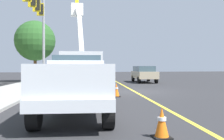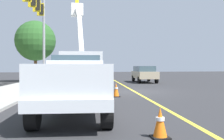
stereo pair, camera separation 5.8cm
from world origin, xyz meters
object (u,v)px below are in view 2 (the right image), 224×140
passing_minivan (144,73)px  traffic_cone_mid_front (116,90)px  utility_bucket_truck (83,67)px  service_pickup_truck (74,82)px  traffic_cone_mid_rear (106,80)px  traffic_signal_mast (39,17)px  traffic_cone_leading (160,123)px

passing_minivan → traffic_cone_mid_front: 12.87m
utility_bucket_truck → service_pickup_truck: bearing=173.7°
utility_bucket_truck → traffic_cone_mid_rear: size_ratio=9.69×
passing_minivan → traffic_cone_mid_front: passing_minivan is taller
traffic_cone_mid_rear → traffic_signal_mast: 7.85m
traffic_cone_leading → utility_bucket_truck: bearing=3.1°
utility_bucket_truck → traffic_signal_mast: (2.22, 3.22, 3.92)m
passing_minivan → traffic_signal_mast: traffic_signal_mast is taller
traffic_cone_mid_front → passing_minivan: bearing=-25.5°
traffic_cone_mid_front → traffic_signal_mast: traffic_signal_mast is taller
traffic_cone_mid_front → traffic_signal_mast: size_ratio=0.09×
traffic_cone_mid_rear → traffic_signal_mast: size_ratio=0.11×
traffic_cone_mid_rear → traffic_cone_mid_front: bearing=173.4°
passing_minivan → traffic_cone_mid_front: bearing=154.5°
traffic_cone_mid_front → traffic_cone_leading: bearing=174.9°
passing_minivan → traffic_cone_mid_rear: passing_minivan is taller
traffic_cone_mid_front → service_pickup_truck: bearing=152.9°
traffic_cone_mid_rear → traffic_cone_leading: bearing=174.1°
traffic_cone_mid_front → traffic_signal_mast: (7.18, 4.61, 5.15)m
service_pickup_truck → traffic_signal_mast: size_ratio=0.72×
utility_bucket_truck → passing_minivan: bearing=-46.2°
service_pickup_truck → passing_minivan: bearing=-26.0°
service_pickup_truck → traffic_cone_leading: service_pickup_truck is taller
passing_minivan → traffic_cone_leading: passing_minivan is taller
utility_bucket_truck → traffic_signal_mast: size_ratio=1.05×
utility_bucket_truck → traffic_cone_leading: bearing=-176.9°
traffic_signal_mast → traffic_cone_mid_rear: bearing=-71.4°
traffic_cone_leading → traffic_signal_mast: traffic_signal_mast is taller
utility_bucket_truck → traffic_cone_mid_front: bearing=-164.3°
utility_bucket_truck → traffic_cone_leading: utility_bucket_truck is taller
passing_minivan → traffic_signal_mast: bearing=113.5°
traffic_cone_leading → traffic_signal_mast: 16.36m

